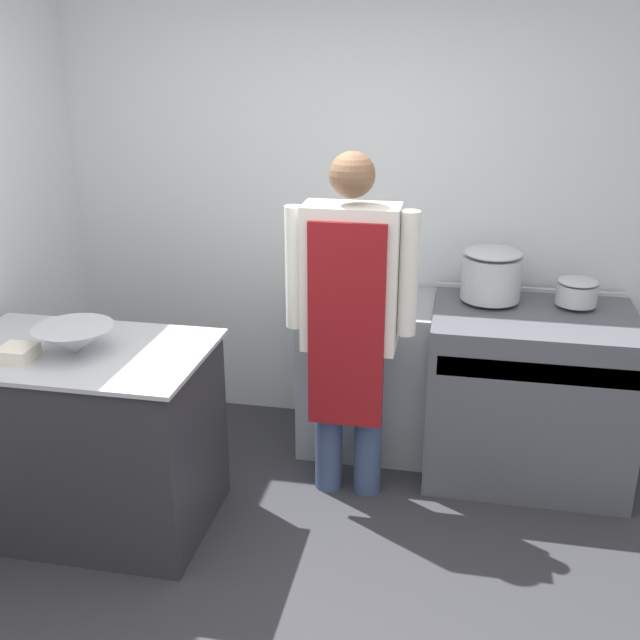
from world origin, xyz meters
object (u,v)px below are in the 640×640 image
at_px(fridge_unit, 367,373).
at_px(sauce_pot, 577,291).
at_px(plastic_tub, 17,353).
at_px(stock_pot, 492,273).
at_px(stove, 527,393).
at_px(mixing_bowl, 75,340).
at_px(person_cook, 350,311).

xyz_separation_m(fridge_unit, sauce_pot, (1.07, 0.01, 0.55)).
bearing_deg(plastic_tub, fridge_unit, 39.86).
bearing_deg(fridge_unit, stock_pot, 1.17).
bearing_deg(sauce_pot, plastic_tub, -154.60).
distance_m(plastic_tub, sauce_pot, 2.72).
bearing_deg(stove, sauce_pot, 33.18).
relative_size(fridge_unit, plastic_tub, 5.94).
distance_m(mixing_bowl, sauce_pot, 2.47).
bearing_deg(stove, stock_pot, 149.83).
distance_m(stove, stock_pot, 0.66).
height_order(person_cook, stock_pot, person_cook).
height_order(fridge_unit, plastic_tub, plastic_tub).
bearing_deg(stock_pot, mixing_bowl, -149.84).
bearing_deg(person_cook, sauce_pot, 25.37).
distance_m(stove, sauce_pot, 0.59).
height_order(person_cook, plastic_tub, person_cook).
relative_size(mixing_bowl, stock_pot, 1.15).
distance_m(fridge_unit, person_cook, 0.75).
bearing_deg(person_cook, mixing_bowl, -155.16).
height_order(stove, stock_pot, stock_pot).
bearing_deg(sauce_pot, stock_pot, 180.00).
relative_size(fridge_unit, sauce_pot, 4.16).
distance_m(person_cook, plastic_tub, 1.50).
bearing_deg(sauce_pot, mixing_bowl, -154.90).
height_order(plastic_tub, sauce_pot, sauce_pot).
bearing_deg(person_cook, stove, 23.42).
height_order(stove, sauce_pot, sauce_pot).
bearing_deg(mixing_bowl, stove, 24.22).
distance_m(stove, mixing_bowl, 2.29).
height_order(plastic_tub, stock_pot, stock_pot).
distance_m(person_cook, mixing_bowl, 1.26).
bearing_deg(sauce_pot, fridge_unit, -179.30).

